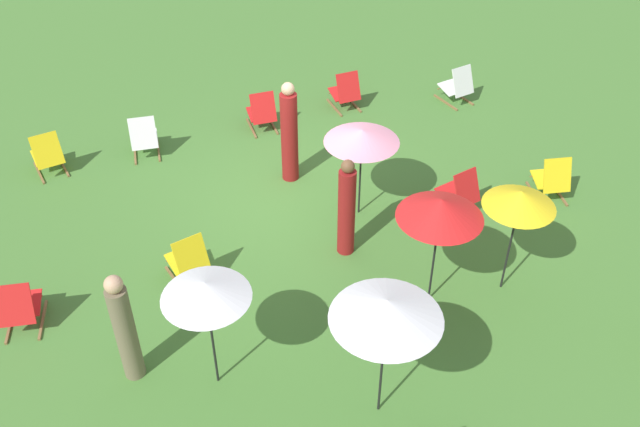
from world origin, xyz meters
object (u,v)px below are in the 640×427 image
object	(u,v)px
person_0	(347,209)
person_2	(125,329)
deckchair_11	(47,155)
umbrella_0	(206,290)
deckchair_9	(457,86)
deckchair_4	(262,112)
deckchair_12	(552,179)
deckchair_0	(188,261)
deckchair_1	(144,138)
umbrella_3	(520,199)
person_1	(289,134)
deckchair_2	(345,92)
deckchair_8	(460,193)
deckchair_10	(20,307)
umbrella_2	(387,310)
umbrella_4	(362,136)
umbrella_1	(441,208)

from	to	relation	value
person_0	person_2	size ratio (longest dim) A/B	0.99
deckchair_11	umbrella_0	size ratio (longest dim) A/B	0.48
deckchair_9	person_2	xyz separation A→B (m)	(7.33, 5.14, 0.47)
deckchair_4	deckchair_11	size ratio (longest dim) A/B	0.99
deckchair_9	deckchair_12	distance (m)	3.53
deckchair_9	deckchair_11	xyz separation A→B (m)	(8.22, -0.02, 0.00)
deckchair_0	deckchair_9	xyz separation A→B (m)	(-6.32, -3.60, 0.00)
deckchair_4	person_2	size ratio (longest dim) A/B	0.48
deckchair_12	deckchair_1	bearing A→B (deg)	-18.52
deckchair_4	umbrella_0	world-z (taller)	umbrella_0
umbrella_0	umbrella_3	world-z (taller)	umbrella_3
deckchair_12	deckchair_9	bearing A→B (deg)	-79.87
deckchair_1	deckchair_12	xyz separation A→B (m)	(-6.47, 3.59, 0.00)
umbrella_0	person_1	world-z (taller)	person_1
deckchair_4	deckchair_9	world-z (taller)	same
deckchair_1	person_1	distance (m)	2.91
deckchair_2	deckchair_9	distance (m)	2.37
deckchair_11	umbrella_3	distance (m)	8.30
deckchair_9	person_0	size ratio (longest dim) A/B	0.49
deckchair_2	person_2	size ratio (longest dim) A/B	0.48
deckchair_8	umbrella_0	distance (m)	5.29
deckchair_0	umbrella_0	bearing A→B (deg)	74.15
deckchair_0	person_2	distance (m)	1.90
deckchair_12	umbrella_0	bearing A→B (deg)	28.74
deckchair_10	umbrella_2	world-z (taller)	umbrella_2
deckchair_9	umbrella_2	bearing A→B (deg)	43.35
deckchair_2	deckchair_10	xyz separation A→B (m)	(6.38, 4.32, 0.00)
deckchair_1	deckchair_8	xyz separation A→B (m)	(-4.78, 3.44, 0.00)
deckchair_10	umbrella_2	bearing A→B (deg)	154.18
deckchair_1	person_2	bearing A→B (deg)	85.76
deckchair_8	deckchair_10	bearing A→B (deg)	-11.26
deckchair_2	person_0	size ratio (longest dim) A/B	0.49
deckchair_1	person_1	size ratio (longest dim) A/B	0.44
deckchair_0	umbrella_4	distance (m)	3.29
umbrella_4	person_1	world-z (taller)	person_1
deckchair_0	deckchair_9	bearing A→B (deg)	-165.77
deckchair_11	person_1	distance (m)	4.42
deckchair_9	person_0	bearing A→B (deg)	31.37
deckchair_4	umbrella_4	world-z (taller)	umbrella_4
person_0	person_1	xyz separation A→B (m)	(0.25, -2.19, 0.09)
umbrella_1	deckchair_4	bearing A→B (deg)	-78.76
deckchair_4	deckchair_12	bearing A→B (deg)	137.81
deckchair_2	person_2	bearing A→B (deg)	44.39
deckchair_4	person_1	xyz separation A→B (m)	(-0.04, 1.79, 0.54)
umbrella_2	umbrella_3	size ratio (longest dim) A/B	1.08
deckchair_12	person_0	distance (m)	3.88
deckchair_12	umbrella_2	distance (m)	5.67
deckchair_0	deckchair_4	distance (m)	4.42
umbrella_1	umbrella_4	world-z (taller)	umbrella_1
deckchair_9	umbrella_3	xyz separation A→B (m)	(1.95, 5.25, 1.27)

